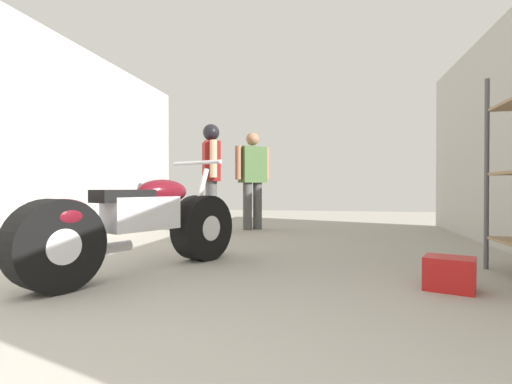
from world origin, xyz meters
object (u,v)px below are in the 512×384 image
mechanic_in_blue (252,175)px  red_toolbox (449,274)px  motorcycle_maroon_cruiser (138,226)px  mechanic_with_helmet (211,168)px

mechanic_in_blue → red_toolbox: bearing=-59.0°
motorcycle_maroon_cruiser → mechanic_with_helmet: size_ratio=1.15×
red_toolbox → mechanic_in_blue: bearing=121.0°
motorcycle_maroon_cruiser → red_toolbox: (2.39, -0.05, -0.29)m
mechanic_with_helmet → red_toolbox: mechanic_with_helmet is taller
motorcycle_maroon_cruiser → red_toolbox: size_ratio=6.24×
red_toolbox → motorcycle_maroon_cruiser: bearing=178.7°
mechanic_with_helmet → red_toolbox: bearing=-48.2°
motorcycle_maroon_cruiser → mechanic_with_helmet: 3.07m
motorcycle_maroon_cruiser → red_toolbox: motorcycle_maroon_cruiser is taller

